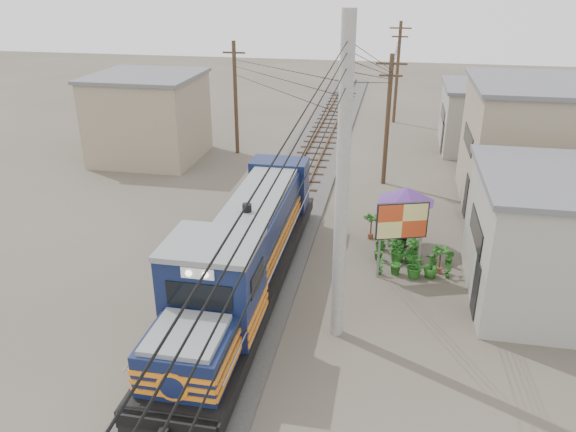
% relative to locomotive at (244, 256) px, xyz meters
% --- Properties ---
extents(ground, '(120.00, 120.00, 0.00)m').
position_rel_locomotive_xyz_m(ground, '(0.00, -1.17, -1.63)').
color(ground, '#473F35').
rests_on(ground, ground).
extents(ballast, '(3.60, 70.00, 0.16)m').
position_rel_locomotive_xyz_m(ballast, '(0.00, 8.83, -1.55)').
color(ballast, '#595651').
rests_on(ballast, ground).
extents(track, '(1.15, 70.00, 0.12)m').
position_rel_locomotive_xyz_m(track, '(0.00, 8.83, -1.37)').
color(track, '#51331E').
rests_on(track, ground).
extents(locomotive, '(2.73, 14.83, 3.68)m').
position_rel_locomotive_xyz_m(locomotive, '(0.00, 0.00, 0.00)').
color(locomotive, black).
rests_on(locomotive, ground).
extents(utility_pole_main, '(0.40, 0.40, 10.00)m').
position_rel_locomotive_xyz_m(utility_pole_main, '(3.50, -1.67, 3.37)').
color(utility_pole_main, '#9E9B93').
rests_on(utility_pole_main, ground).
extents(wooden_pole_mid, '(1.60, 0.24, 7.00)m').
position_rel_locomotive_xyz_m(wooden_pole_mid, '(4.50, 12.83, 2.05)').
color(wooden_pole_mid, '#4C3826').
rests_on(wooden_pole_mid, ground).
extents(wooden_pole_far, '(1.60, 0.24, 7.50)m').
position_rel_locomotive_xyz_m(wooden_pole_far, '(4.80, 26.83, 2.30)').
color(wooden_pole_far, '#4C3826').
rests_on(wooden_pole_far, ground).
extents(wooden_pole_left, '(1.60, 0.24, 7.00)m').
position_rel_locomotive_xyz_m(wooden_pole_left, '(-5.00, 16.83, 2.05)').
color(wooden_pole_left, '#4C3826').
rests_on(wooden_pole_left, ground).
extents(power_lines, '(9.65, 19.00, 3.30)m').
position_rel_locomotive_xyz_m(power_lines, '(-0.14, 7.32, 5.94)').
color(power_lines, black).
rests_on(power_lines, ground).
extents(shophouse_mid, '(8.40, 7.35, 6.20)m').
position_rel_locomotive_xyz_m(shophouse_mid, '(12.50, 10.83, 1.48)').
color(shophouse_mid, gray).
rests_on(shophouse_mid, ground).
extents(shophouse_back, '(6.30, 6.30, 4.20)m').
position_rel_locomotive_xyz_m(shophouse_back, '(11.00, 20.83, 0.48)').
color(shophouse_back, gray).
rests_on(shophouse_back, ground).
extents(shophouse_left, '(6.30, 6.30, 5.20)m').
position_rel_locomotive_xyz_m(shophouse_left, '(-10.00, 14.83, 0.98)').
color(shophouse_left, gray).
rests_on(shophouse_left, ground).
extents(billboard, '(1.91, 0.73, 3.05)m').
position_rel_locomotive_xyz_m(billboard, '(5.42, 2.51, 0.61)').
color(billboard, '#99999E').
rests_on(billboard, ground).
extents(market_umbrella, '(2.98, 2.98, 2.68)m').
position_rel_locomotive_xyz_m(market_umbrella, '(5.58, 5.19, 0.73)').
color(market_umbrella, black).
rests_on(market_umbrella, ground).
extents(vendor, '(0.75, 0.64, 1.74)m').
position_rel_locomotive_xyz_m(vendor, '(5.53, 4.86, -0.76)').
color(vendor, black).
rests_on(vendor, ground).
extents(plant_nursery, '(3.37, 3.21, 1.07)m').
position_rel_locomotive_xyz_m(plant_nursery, '(5.75, 3.43, -1.15)').
color(plant_nursery, '#23601B').
rests_on(plant_nursery, ground).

